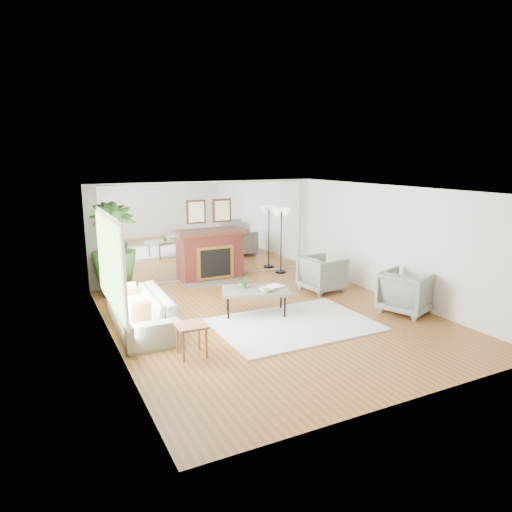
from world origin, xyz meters
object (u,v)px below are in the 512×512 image
potted_ficus (114,247)px  floor_lamp (281,218)px  armchair_back (322,274)px  sofa (141,312)px  side_table (191,329)px  fireplace (213,254)px  coffee_table (256,291)px  armchair_front (407,292)px

potted_ficus → floor_lamp: potted_ficus is taller
armchair_back → floor_lamp: floor_lamp is taller
sofa → potted_ficus: (-0.03, 2.35, 0.78)m
potted_ficus → floor_lamp: bearing=2.2°
side_table → fireplace: bearing=64.6°
fireplace → coffee_table: fireplace is taller
fireplace → armchair_front: size_ratio=2.18×
armchair_front → floor_lamp: (-0.67, 3.98, 1.07)m
armchair_front → fireplace: bearing=11.7°
sofa → potted_ficus: potted_ficus is taller
armchair_back → armchair_front: (0.64, -2.05, 0.02)m
coffee_table → armchair_front: 3.07m
fireplace → floor_lamp: 2.11m
side_table → floor_lamp: size_ratio=0.30×
coffee_table → armchair_front: size_ratio=1.61×
side_table → armchair_front: bearing=0.6°
armchair_front → floor_lamp: floor_lamp is taller
potted_ficus → armchair_front: bearing=-36.9°
coffee_table → floor_lamp: size_ratio=0.86×
armchair_back → floor_lamp: size_ratio=0.52×
armchair_front → potted_ficus: 6.38m
side_table → potted_ficus: bearing=97.3°
armchair_front → floor_lamp: size_ratio=0.54×
fireplace → armchair_back: size_ratio=2.26×
coffee_table → armchair_back: size_ratio=1.67×
armchair_back → fireplace: bearing=37.0°
fireplace → armchair_front: 4.88m
floor_lamp → armchair_back: bearing=-89.2°
floor_lamp → potted_ficus: bearing=-177.8°
fireplace → floor_lamp: fireplace is taller
coffee_table → armchair_back: armchair_back is taller
fireplace → floor_lamp: size_ratio=1.16×
potted_ficus → floor_lamp: (4.40, 0.17, 0.38)m
side_table → armchair_back: bearing=28.0°
sofa → armchair_back: bearing=98.7°
sofa → side_table: 1.58m
armchair_front → side_table: 4.58m
sofa → potted_ficus: 2.48m
sofa → floor_lamp: size_ratio=1.31×
armchair_back → potted_ficus: size_ratio=0.43×
potted_ficus → floor_lamp: 4.42m
fireplace → floor_lamp: (1.92, -0.16, 0.84)m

